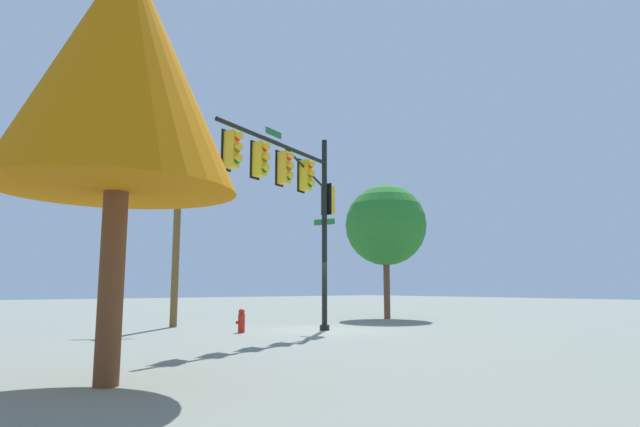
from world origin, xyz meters
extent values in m
plane|color=gray|center=(0.00, 0.00, 0.00)|extent=(120.00, 120.00, 0.00)
cylinder|color=black|center=(0.00, 0.00, 3.61)|extent=(0.20, 0.20, 7.23)
cylinder|color=black|center=(0.00, 0.00, 0.10)|extent=(0.36, 0.36, 0.20)
cylinder|color=black|center=(2.89, 1.15, 6.33)|extent=(5.83, 2.43, 0.14)
cylinder|color=black|center=(1.30, 0.52, 5.83)|extent=(2.65, 1.12, 1.08)
cube|color=yellow|center=(1.28, 0.51, 5.58)|extent=(0.43, 0.45, 1.10)
cube|color=black|center=(1.36, 0.32, 5.58)|extent=(0.43, 0.20, 1.22)
sphere|color=#FF2018|center=(1.21, 0.70, 5.92)|extent=(0.22, 0.22, 0.22)
cylinder|color=yellow|center=(1.19, 0.75, 5.97)|extent=(0.27, 0.21, 0.23)
sphere|color=#855607|center=(1.21, 0.70, 5.58)|extent=(0.22, 0.22, 0.22)
cylinder|color=yellow|center=(1.19, 0.75, 5.63)|extent=(0.27, 0.21, 0.23)
sphere|color=#0B621E|center=(1.21, 0.70, 5.24)|extent=(0.22, 0.22, 0.22)
cylinder|color=yellow|center=(1.19, 0.75, 5.29)|extent=(0.27, 0.21, 0.23)
cube|color=yellow|center=(2.57, 1.02, 5.58)|extent=(0.43, 0.45, 1.10)
cube|color=black|center=(2.64, 0.83, 5.58)|extent=(0.42, 0.20, 1.22)
sphere|color=#FF2018|center=(2.49, 1.21, 5.92)|extent=(0.22, 0.22, 0.22)
cylinder|color=yellow|center=(2.47, 1.26, 5.97)|extent=(0.27, 0.21, 0.23)
sphere|color=#855607|center=(2.49, 1.21, 5.58)|extent=(0.22, 0.22, 0.22)
cylinder|color=yellow|center=(2.47, 1.26, 5.63)|extent=(0.27, 0.21, 0.23)
sphere|color=#0B621E|center=(2.49, 1.21, 5.24)|extent=(0.22, 0.22, 0.22)
cylinder|color=yellow|center=(2.47, 1.26, 5.29)|extent=(0.27, 0.21, 0.23)
cube|color=yellow|center=(3.85, 1.53, 5.58)|extent=(0.42, 0.45, 1.10)
cube|color=black|center=(3.92, 1.34, 5.58)|extent=(0.43, 0.18, 1.22)
sphere|color=#FF2018|center=(3.78, 1.72, 5.92)|extent=(0.22, 0.22, 0.22)
cylinder|color=yellow|center=(3.76, 1.78, 5.97)|extent=(0.26, 0.21, 0.23)
sphere|color=#855607|center=(3.78, 1.72, 5.58)|extent=(0.22, 0.22, 0.22)
cylinder|color=yellow|center=(3.76, 1.78, 5.63)|extent=(0.26, 0.21, 0.23)
sphere|color=#0B621E|center=(3.78, 1.72, 5.24)|extent=(0.22, 0.22, 0.22)
cylinder|color=yellow|center=(3.76, 1.78, 5.29)|extent=(0.26, 0.21, 0.23)
cube|color=yellow|center=(5.13, 2.04, 5.58)|extent=(0.44, 0.46, 1.10)
cube|color=black|center=(5.21, 1.86, 5.58)|extent=(0.42, 0.21, 1.22)
sphere|color=#FF2018|center=(5.05, 2.23, 5.92)|extent=(0.22, 0.22, 0.22)
cylinder|color=yellow|center=(5.03, 2.28, 5.97)|extent=(0.27, 0.22, 0.23)
sphere|color=#855607|center=(5.05, 2.23, 5.58)|extent=(0.22, 0.22, 0.22)
cylinder|color=yellow|center=(5.03, 2.28, 5.63)|extent=(0.27, 0.22, 0.23)
sphere|color=#0B621E|center=(5.05, 2.23, 5.24)|extent=(0.22, 0.22, 0.22)
cylinder|color=yellow|center=(5.03, 2.28, 5.29)|extent=(0.27, 0.22, 0.23)
cube|color=yellow|center=(-0.33, -0.13, 4.93)|extent=(0.45, 0.43, 1.10)
cube|color=black|center=(-0.14, -0.06, 4.93)|extent=(0.20, 0.42, 1.22)
sphere|color=#FF2018|center=(-0.51, -0.20, 5.27)|extent=(0.22, 0.22, 0.22)
cylinder|color=yellow|center=(-0.57, -0.23, 5.32)|extent=(0.22, 0.27, 0.23)
sphere|color=#855607|center=(-0.51, -0.20, 4.93)|extent=(0.22, 0.22, 0.22)
cylinder|color=yellow|center=(-0.57, -0.23, 4.98)|extent=(0.22, 0.27, 0.23)
sphere|color=#0B621E|center=(-0.51, -0.20, 4.59)|extent=(0.22, 0.22, 0.22)
cylinder|color=yellow|center=(-0.57, -0.23, 4.64)|extent=(0.22, 0.27, 0.23)
cube|color=white|center=(3.18, 1.26, 6.63)|extent=(0.88, 0.37, 0.26)
cube|color=#1A6733|center=(3.18, 1.26, 6.63)|extent=(0.85, 0.36, 0.22)
cube|color=white|center=(0.00, 0.00, 4.03)|extent=(0.37, 0.88, 0.26)
cube|color=#1D7338|center=(0.00, 0.00, 4.03)|extent=(0.36, 0.85, 0.22)
cylinder|color=brown|center=(3.75, -5.00, 4.14)|extent=(0.29, 0.29, 8.27)
cube|color=brown|center=(3.75, -5.00, 7.67)|extent=(1.66, 0.93, 0.12)
cylinder|color=red|center=(2.91, -1.04, 0.33)|extent=(0.24, 0.24, 0.65)
sphere|color=red|center=(2.91, -1.04, 0.72)|extent=(0.22, 0.22, 0.22)
cylinder|color=red|center=(3.06, -1.04, 0.36)|extent=(0.12, 0.10, 0.10)
cylinder|color=brown|center=(9.67, 6.42, 1.59)|extent=(0.41, 0.41, 3.18)
cone|color=#C26B08|center=(9.67, 6.42, 5.43)|extent=(4.04, 4.04, 4.49)
cylinder|color=brown|center=(-7.21, -3.86, 1.51)|extent=(0.33, 0.33, 3.01)
sphere|color=#287729|center=(-7.21, -3.86, 4.81)|extent=(4.22, 4.22, 4.22)
camera|label=1|loc=(12.39, 15.43, 1.59)|focal=29.52mm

